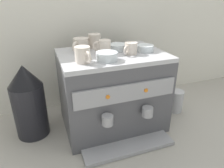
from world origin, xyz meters
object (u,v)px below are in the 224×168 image
Objects in this scene: ceramic_cup_0 at (104,47)px; ceramic_cup_3 at (94,41)px; ceramic_cup_2 at (81,45)px; ceramic_bowl_0 at (118,47)px; ceramic_bowl_2 at (107,56)px; ceramic_cup_1 at (131,48)px; ceramic_bowl_1 at (145,48)px; coffee_grinder at (29,102)px; ceramic_cup_4 at (83,55)px; espresso_machine at (112,91)px; milk_pitcher at (176,101)px.

ceramic_cup_0 is 0.14m from ceramic_cup_3.
ceramic_cup_0 is 0.15m from ceramic_cup_2.
ceramic_bowl_2 is (-0.12, -0.15, 0.00)m from ceramic_bowl_0.
ceramic_cup_1 is 1.00× the size of ceramic_bowl_1.
coffee_grinder is (-0.40, -0.08, -0.28)m from ceramic_cup_3.
ceramic_cup_3 reaches higher than ceramic_bowl_2.
ceramic_cup_3 is 1.08× the size of ceramic_bowl_0.
ceramic_cup_2 is (-0.10, 0.10, -0.00)m from ceramic_cup_0.
ceramic_cup_3 is at bearing 11.60° from coffee_grinder.
ceramic_cup_4 is at bearing -168.19° from ceramic_bowl_1.
ceramic_bowl_0 is (0.10, 0.05, -0.02)m from ceramic_cup_0.
espresso_machine is 3.82× the size of milk_pitcher.
ceramic_cup_4 reaches higher than ceramic_bowl_2.
ceramic_cup_4 is at bearing -150.64° from espresso_machine.
ceramic_cup_1 is at bearing -33.11° from ceramic_cup_2.
coffee_grinder is (-0.28, 0.16, -0.28)m from ceramic_cup_4.
ceramic_cup_2 is 0.98× the size of ceramic_bowl_0.
ceramic_bowl_2 is (0.11, -0.00, -0.02)m from ceramic_cup_4.
ceramic_bowl_0 is at bearing -1.27° from coffee_grinder.
espresso_machine is at bearing -137.00° from ceramic_bowl_0.
ceramic_cup_2 is (-0.15, 0.11, 0.26)m from espresso_machine.
ceramic_bowl_2 is 0.66m from milk_pitcher.
espresso_machine is 0.30m from ceramic_bowl_1.
ceramic_cup_0 is (-0.04, 0.00, 0.26)m from espresso_machine.
ceramic_bowl_1 is (0.10, 0.02, -0.01)m from ceramic_cup_1.
ceramic_cup_0 is 0.97× the size of ceramic_cup_1.
espresso_machine is at bearing 29.36° from ceramic_cup_4.
ceramic_cup_0 is at bearing 158.83° from ceramic_cup_1.
ceramic_bowl_0 is (0.11, -0.09, -0.02)m from ceramic_cup_3.
ceramic_cup_0 reaches higher than ceramic_bowl_1.
ceramic_cup_0 reaches higher than coffee_grinder.
ceramic_bowl_1 is at bearing 11.81° from ceramic_cup_4.
ceramic_cup_4 is at bearing -142.49° from ceramic_cup_0.
espresso_machine is 6.35× the size of ceramic_cup_0.
ceramic_cup_1 is at bearing -71.47° from ceramic_bowl_0.
ceramic_cup_3 reaches higher than espresso_machine.
ceramic_cup_4 is at bearing -147.12° from ceramic_bowl_0.
ceramic_cup_3 is (-0.02, 0.14, 0.00)m from ceramic_cup_0.
ceramic_cup_4 reaches higher than coffee_grinder.
ceramic_bowl_0 is at bearing 150.14° from ceramic_bowl_1.
ceramic_cup_3 is 0.27m from ceramic_cup_4.
ceramic_cup_0 is 0.11m from ceramic_bowl_0.
milk_pitcher is at bearing 9.97° from ceramic_bowl_2.
coffee_grinder is (-0.51, 0.01, -0.26)m from ceramic_bowl_0.
ceramic_cup_0 is at bearing 78.05° from ceramic_bowl_2.
ceramic_cup_0 is 0.23m from ceramic_bowl_1.
ceramic_cup_3 reaches higher than ceramic_cup_4.
ceramic_cup_0 is at bearing -44.38° from ceramic_cup_2.
ceramic_cup_2 reaches higher than espresso_machine.
ceramic_bowl_1 is (0.25, -0.17, -0.02)m from ceramic_cup_3.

